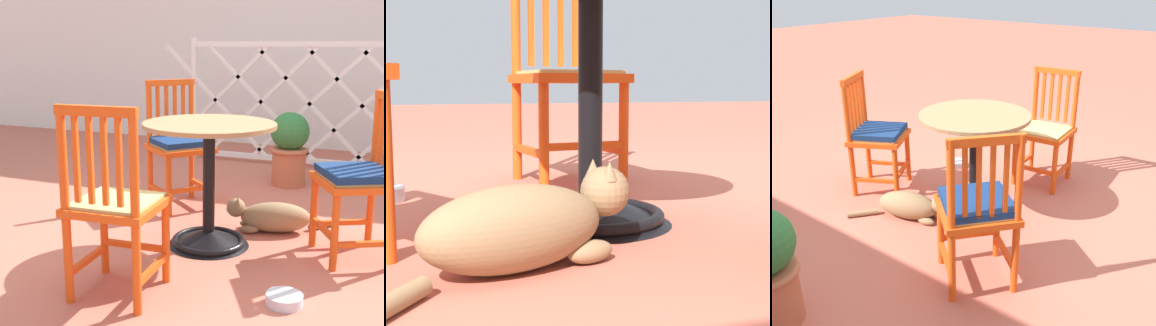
% 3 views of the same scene
% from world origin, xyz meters
% --- Properties ---
extents(ground_plane, '(24.00, 24.00, 0.00)m').
position_xyz_m(ground_plane, '(0.00, 0.00, 0.00)').
color(ground_plane, '#BC604C').
extents(cafe_table, '(0.76, 0.76, 0.73)m').
position_xyz_m(cafe_table, '(0.05, 0.16, 0.28)').
color(cafe_table, black).
rests_on(cafe_table, ground_plane).
extents(orange_chair_facing_out, '(0.43, 0.43, 0.91)m').
position_xyz_m(orange_chair_facing_out, '(-0.12, -0.60, 0.43)').
color(orange_chair_facing_out, '#E04C14').
rests_on(orange_chair_facing_out, ground_plane).
extents(tabby_cat, '(0.66, 0.44, 0.23)m').
position_xyz_m(tabby_cat, '(0.32, 0.51, 0.10)').
color(tabby_cat, '#8E704C').
rests_on(tabby_cat, ground_plane).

